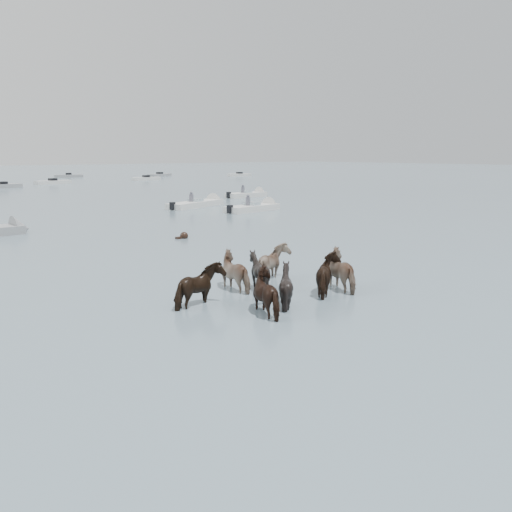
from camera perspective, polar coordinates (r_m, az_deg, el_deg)
ground at (r=16.38m, az=9.14°, el=-4.82°), size 400.00×400.00×0.00m
pony_herd at (r=16.82m, az=2.49°, el=-2.50°), size 6.63×4.55×1.55m
swimming_pony at (r=28.25m, az=-7.87°, el=2.12°), size 0.72×0.44×0.44m
motorboat_c at (r=45.49m, az=-5.94°, el=5.68°), size 6.74×3.82×1.92m
motorboat_d at (r=41.80m, az=0.28°, el=5.27°), size 5.56×2.29×1.92m
motorboat_e at (r=55.06m, az=-0.51°, el=6.67°), size 5.22×1.78×1.92m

